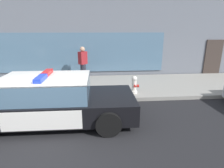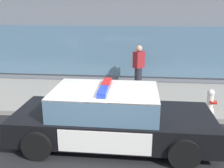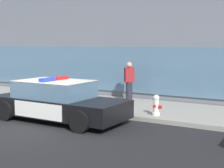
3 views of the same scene
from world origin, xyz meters
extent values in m
plane|color=black|center=(0.00, 0.00, 0.00)|extent=(48.00, 48.00, 0.00)
cube|color=gray|center=(0.00, 4.26, 0.07)|extent=(48.00, 3.60, 0.15)
cube|color=slate|center=(0.53, 10.79, 4.24)|extent=(25.37, 9.36, 8.47)
cube|color=slate|center=(-2.51, 6.08, 1.45)|extent=(15.22, 0.08, 2.10)
cube|color=black|center=(0.09, 1.15, 0.50)|extent=(4.83, 1.94, 0.60)
cube|color=silver|center=(1.63, 1.14, 0.67)|extent=(1.65, 1.87, 0.05)
cube|color=silver|center=(-1.60, 1.17, 0.67)|extent=(1.36, 1.87, 0.05)
cube|color=silver|center=(0.00, 2.11, 0.50)|extent=(2.02, 0.05, 0.51)
cube|color=silver|center=(-0.02, 0.19, 0.50)|extent=(2.02, 0.05, 0.51)
cube|color=yellow|center=(0.00, 2.13, 0.50)|extent=(0.22, 0.01, 0.26)
cube|color=slate|center=(-0.10, 1.15, 1.07)|extent=(2.52, 1.73, 0.60)
cube|color=silver|center=(-0.10, 1.15, 1.36)|extent=(2.52, 1.73, 0.04)
cube|color=red|center=(-0.10, 1.49, 1.44)|extent=(0.21, 0.65, 0.11)
cube|color=blue|center=(-0.11, 0.81, 1.44)|extent=(0.21, 0.65, 0.11)
cylinder|color=black|center=(1.68, 2.08, 0.34)|extent=(0.68, 0.23, 0.68)
cylinder|color=black|center=(1.67, 0.19, 0.34)|extent=(0.68, 0.23, 0.68)
cylinder|color=black|center=(-1.49, 2.11, 0.34)|extent=(0.68, 0.23, 0.68)
cylinder|color=black|center=(-1.51, 0.22, 0.34)|extent=(0.68, 0.23, 0.68)
cylinder|color=silver|center=(2.90, 3.00, 0.20)|extent=(0.28, 0.28, 0.10)
cylinder|color=silver|center=(2.90, 3.00, 0.47)|extent=(0.19, 0.19, 0.45)
sphere|color=silver|center=(2.90, 3.00, 0.77)|extent=(0.22, 0.22, 0.22)
cylinder|color=#B21E19|center=(2.90, 3.00, 0.84)|extent=(0.06, 0.06, 0.05)
cylinder|color=#B21E19|center=(2.90, 2.86, 0.50)|extent=(0.09, 0.10, 0.09)
cylinder|color=#B21E19|center=(2.90, 3.15, 0.50)|extent=(0.09, 0.10, 0.09)
cylinder|color=#B21E19|center=(3.05, 3.00, 0.46)|extent=(0.10, 0.12, 0.12)
cylinder|color=#23232D|center=(0.71, 5.13, 0.57)|extent=(0.28, 0.28, 0.85)
cube|color=maroon|center=(0.71, 5.13, 1.31)|extent=(0.47, 0.47, 0.62)
sphere|color=tan|center=(0.71, 5.13, 1.74)|extent=(0.24, 0.24, 0.24)
camera|label=1|loc=(1.40, -4.05, 2.72)|focal=29.42mm
camera|label=2|loc=(0.63, -4.70, 3.31)|focal=41.72mm
camera|label=3|loc=(7.51, -7.75, 2.61)|focal=54.24mm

